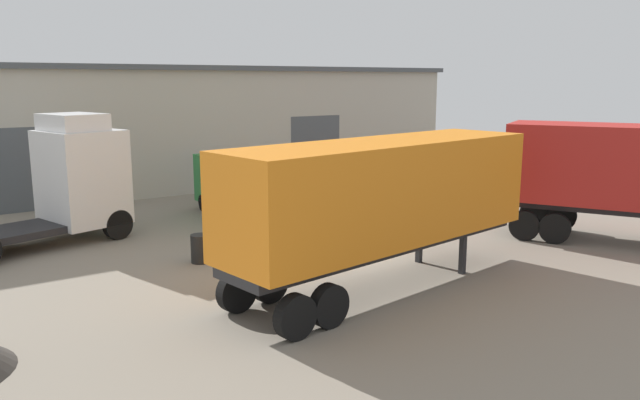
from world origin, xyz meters
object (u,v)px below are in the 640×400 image
object	(u,v)px
delivery_van_green	(245,186)
oil_drum	(200,249)
tractor_unit_white	(69,182)
container_trailer_blue	(382,196)

from	to	relation	value
delivery_van_green	oil_drum	world-z (taller)	delivery_van_green
oil_drum	delivery_van_green	bearing A→B (deg)	49.80
delivery_van_green	tractor_unit_white	bearing A→B (deg)	-90.41
tractor_unit_white	oil_drum	bearing A→B (deg)	-78.66
tractor_unit_white	oil_drum	xyz separation A→B (m)	(2.60, -5.09, -1.64)
tractor_unit_white	oil_drum	size ratio (longest dim) A/B	7.97
oil_drum	container_trailer_blue	bearing A→B (deg)	-58.00
container_trailer_blue	delivery_van_green	world-z (taller)	container_trailer_blue
tractor_unit_white	delivery_van_green	distance (m)	6.69
tractor_unit_white	oil_drum	world-z (taller)	tractor_unit_white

